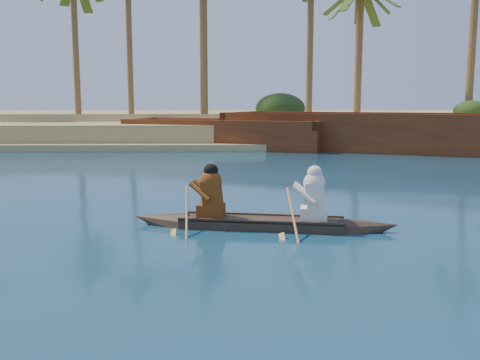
{
  "coord_description": "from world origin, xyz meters",
  "views": [
    {
      "loc": [
        7.34,
        -4.86,
        2.52
      ],
      "look_at": [
        7.59,
        7.06,
        0.77
      ],
      "focal_mm": 40.0,
      "sensor_mm": 36.0,
      "label": 1
    }
  ],
  "objects": [
    {
      "name": "barge_right",
      "position": [
        14.0,
        23.52,
        0.8
      ],
      "size": [
        14.31,
        9.83,
        2.28
      ],
      "rotation": [
        0.0,
        0.0,
        -0.43
      ],
      "color": "brown",
      "rests_on": "ground"
    },
    {
      "name": "palm_grove",
      "position": [
        0.0,
        35.0,
        8.0
      ],
      "size": [
        110.0,
        14.0,
        16.0
      ],
      "primitive_type": null,
      "color": "#31521C",
      "rests_on": "ground"
    },
    {
      "name": "barge_mid",
      "position": [
        7.15,
        24.73,
        0.64
      ],
      "size": [
        11.57,
        7.28,
        1.83
      ],
      "rotation": [
        0.0,
        0.0,
        -0.36
      ],
      "color": "brown",
      "rests_on": "ground"
    },
    {
      "name": "shrub_cluster",
      "position": [
        0.0,
        31.5,
        1.2
      ],
      "size": [
        100.0,
        6.0,
        2.4
      ],
      "primitive_type": null,
      "color": "#213613",
      "rests_on": "ground"
    },
    {
      "name": "canoe",
      "position": [
        8.0,
        5.63,
        0.28
      ],
      "size": [
        5.4,
        1.64,
        1.47
      ],
      "rotation": [
        0.0,
        0.0,
        -0.18
      ],
      "color": "#3D2E21",
      "rests_on": "ground"
    },
    {
      "name": "sandy_embankment",
      "position": [
        0.0,
        46.89,
        0.53
      ],
      "size": [
        150.0,
        51.0,
        1.5
      ],
      "color": "tan",
      "rests_on": "ground"
    }
  ]
}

